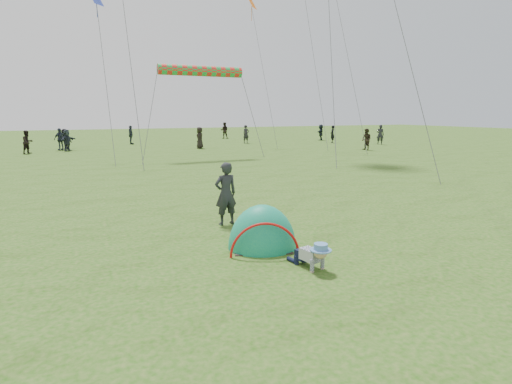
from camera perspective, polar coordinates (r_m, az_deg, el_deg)
name	(u,v)px	position (r m, az deg, el deg)	size (l,w,h in m)	color
ground	(352,270)	(7.69, 13.52, -10.79)	(140.00, 140.00, 0.00)	#185209
crawling_toddler	(313,254)	(7.54, 8.08, -8.82)	(0.50, 0.71, 0.55)	black
popup_tent	(262,248)	(8.64, 0.89, -7.97)	(1.46, 1.20, 1.89)	#097B6F
standing_adult	(226,194)	(10.23, -4.35, -0.25)	(0.59, 0.39, 1.62)	#232428
crowd_person_0	(246,134)	(38.16, -1.43, 8.26)	(0.62, 0.41, 1.71)	#242329
crowd_person_1	(224,130)	(45.48, -4.54, 8.77)	(0.87, 0.68, 1.80)	black
crowd_person_2	(60,139)	(34.53, -26.16, 6.79)	(0.99, 0.41, 1.69)	#282F3F
crowd_person_4	(200,138)	(32.83, -8.03, 7.68)	(0.84, 0.55, 1.72)	black
crowd_person_5	(67,140)	(33.59, -25.37, 6.71)	(1.50, 0.48, 1.62)	#282F3B
crowd_person_6	(332,134)	(39.33, 10.85, 8.12)	(0.60, 0.40, 1.66)	black
crowd_person_7	(28,142)	(32.53, -29.83, 6.20)	(0.79, 0.62, 1.63)	black
crowd_person_9	(65,139)	(35.31, -25.61, 6.84)	(1.03, 0.59, 1.59)	black
crowd_person_11	(321,132)	(42.95, 9.24, 8.41)	(1.53, 0.49, 1.65)	black
crowd_person_12	(380,135)	(38.39, 17.32, 7.84)	(0.65, 0.43, 1.79)	black
crowd_person_13	(366,139)	(32.20, 15.51, 7.25)	(0.80, 0.62, 1.65)	#2C231A
crowd_person_14	(131,135)	(38.77, -17.45, 7.80)	(1.00, 0.42, 1.70)	#232B34
rainbow_tube_kite	(201,71)	(26.10, -7.88, 16.76)	(0.64, 0.64, 5.32)	red
diamond_kite_7	(252,2)	(37.45, -0.64, 25.46)	(1.18, 1.18, 0.00)	orange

